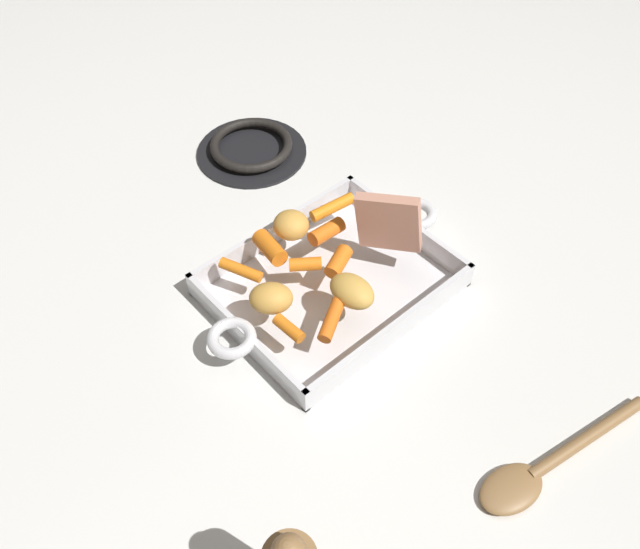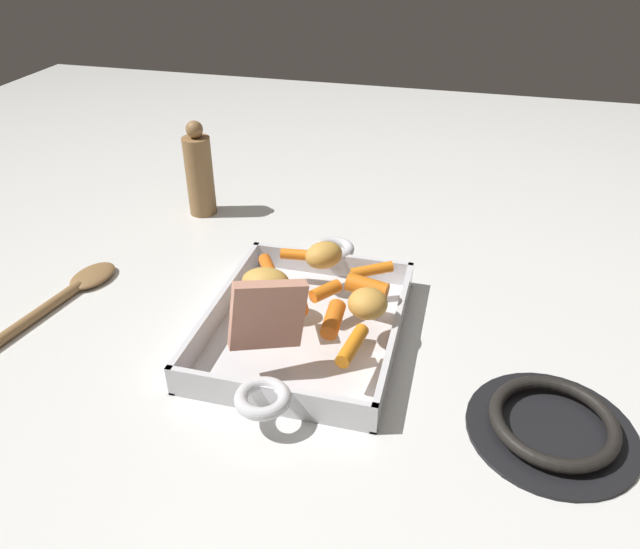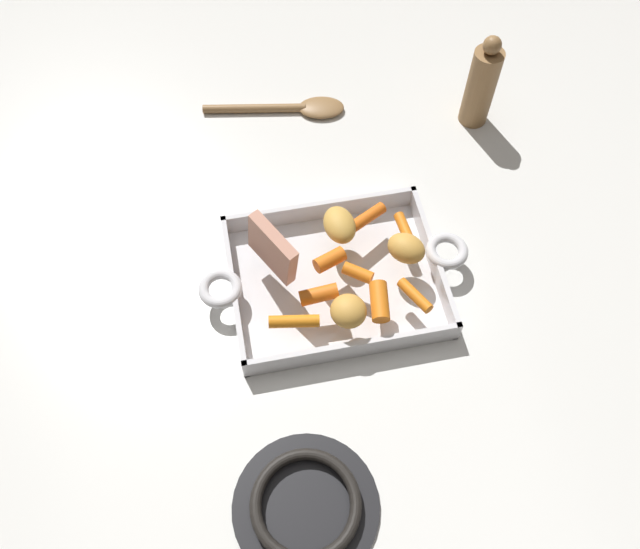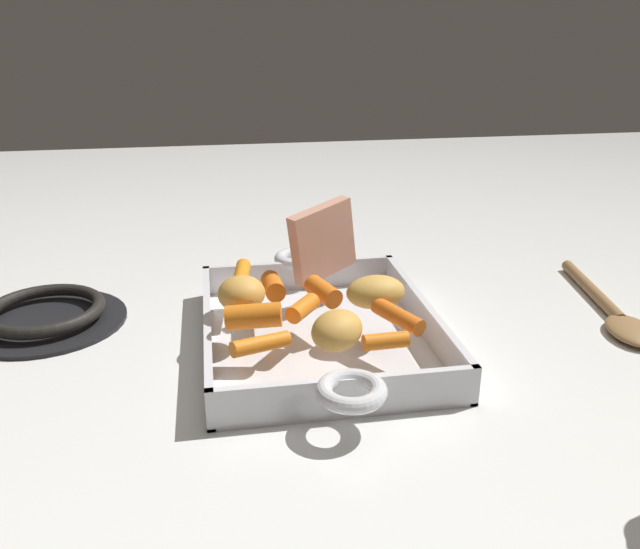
{
  "view_description": "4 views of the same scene",
  "coord_description": "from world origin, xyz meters",
  "px_view_note": "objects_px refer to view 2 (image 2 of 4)",
  "views": [
    {
      "loc": [
        0.38,
        0.41,
        0.68
      ],
      "look_at": [
        0.03,
        0.01,
        0.06
      ],
      "focal_mm": 38.07,
      "sensor_mm": 36.0,
      "label": 1
    },
    {
      "loc": [
        -0.57,
        -0.17,
        0.47
      ],
      "look_at": [
        0.02,
        -0.01,
        0.08
      ],
      "focal_mm": 33.8,
      "sensor_mm": 36.0,
      "label": 2
    },
    {
      "loc": [
        -0.11,
        -0.44,
        0.79
      ],
      "look_at": [
        -0.02,
        -0.02,
        0.06
      ],
      "focal_mm": 36.57,
      "sensor_mm": 36.0,
      "label": 3
    },
    {
      "loc": [
        0.6,
        -0.1,
        0.31
      ],
      "look_at": [
        -0.02,
        0.0,
        0.07
      ],
      "focal_mm": 36.6,
      "sensor_mm": 36.0,
      "label": 4
    }
  ],
  "objects_px": {
    "baby_carrot_center_right": "(352,345)",
    "potato_near_roast": "(367,305)",
    "baby_carrot_southwest": "(372,270)",
    "baby_carrot_center_left": "(298,301)",
    "serving_spoon": "(70,291)",
    "baby_carrot_southeast": "(325,291)",
    "baby_carrot_northeast": "(367,287)",
    "roasting_dish": "(305,325)",
    "baby_carrot_long": "(296,254)",
    "baby_carrot_short": "(268,268)",
    "baby_carrot_northwest": "(333,319)",
    "pepper_mill": "(199,173)",
    "potato_halved": "(327,256)",
    "roast_slice_thin": "(268,315)",
    "potato_golden_large": "(266,281)",
    "stove_burner_rear": "(552,425)"
  },
  "relations": [
    {
      "from": "baby_carrot_center_right",
      "to": "serving_spoon",
      "type": "bearing_deg",
      "value": 80.29
    },
    {
      "from": "baby_carrot_center_left",
      "to": "pepper_mill",
      "type": "bearing_deg",
      "value": 41.43
    },
    {
      "from": "baby_carrot_southeast",
      "to": "stove_burner_rear",
      "type": "height_order",
      "value": "baby_carrot_southeast"
    },
    {
      "from": "serving_spoon",
      "to": "roasting_dish",
      "type": "bearing_deg",
      "value": -80.27
    },
    {
      "from": "baby_carrot_northeast",
      "to": "serving_spoon",
      "type": "xyz_separation_m",
      "value": [
        -0.04,
        0.4,
        -0.05
      ]
    },
    {
      "from": "roasting_dish",
      "to": "baby_carrot_northwest",
      "type": "bearing_deg",
      "value": -125.92
    },
    {
      "from": "baby_carrot_center_left",
      "to": "baby_carrot_northeast",
      "type": "relative_size",
      "value": 0.81
    },
    {
      "from": "baby_carrot_southwest",
      "to": "baby_carrot_northeast",
      "type": "relative_size",
      "value": 1.07
    },
    {
      "from": "baby_carrot_southwest",
      "to": "stove_burner_rear",
      "type": "relative_size",
      "value": 0.32
    },
    {
      "from": "baby_carrot_short",
      "to": "stove_burner_rear",
      "type": "height_order",
      "value": "baby_carrot_short"
    },
    {
      "from": "baby_carrot_center_right",
      "to": "potato_near_roast",
      "type": "distance_m",
      "value": 0.07
    },
    {
      "from": "baby_carrot_center_right",
      "to": "serving_spoon",
      "type": "distance_m",
      "value": 0.42
    },
    {
      "from": "potato_golden_large",
      "to": "stove_burner_rear",
      "type": "height_order",
      "value": "potato_golden_large"
    },
    {
      "from": "baby_carrot_northeast",
      "to": "baby_carrot_southeast",
      "type": "bearing_deg",
      "value": 109.29
    },
    {
      "from": "baby_carrot_southwest",
      "to": "baby_carrot_center_left",
      "type": "distance_m",
      "value": 0.12
    },
    {
      "from": "baby_carrot_northeast",
      "to": "potato_halved",
      "type": "relative_size",
      "value": 0.99
    },
    {
      "from": "roast_slice_thin",
      "to": "baby_carrot_southwest",
      "type": "relative_size",
      "value": 1.44
    },
    {
      "from": "roast_slice_thin",
      "to": "potato_halved",
      "type": "bearing_deg",
      "value": -7.44
    },
    {
      "from": "baby_carrot_southeast",
      "to": "baby_carrot_center_right",
      "type": "distance_m",
      "value": 0.11
    },
    {
      "from": "roast_slice_thin",
      "to": "baby_carrot_short",
      "type": "bearing_deg",
      "value": 18.9
    },
    {
      "from": "baby_carrot_long",
      "to": "roast_slice_thin",
      "type": "bearing_deg",
      "value": -172.65
    },
    {
      "from": "serving_spoon",
      "to": "baby_carrot_center_right",
      "type": "bearing_deg",
      "value": -89.86
    },
    {
      "from": "potato_near_roast",
      "to": "pepper_mill",
      "type": "distance_m",
      "value": 0.44
    },
    {
      "from": "baby_carrot_long",
      "to": "baby_carrot_northwest",
      "type": "relative_size",
      "value": 0.81
    },
    {
      "from": "baby_carrot_center_right",
      "to": "baby_carrot_northeast",
      "type": "relative_size",
      "value": 1.24
    },
    {
      "from": "baby_carrot_northwest",
      "to": "potato_halved",
      "type": "bearing_deg",
      "value": 16.85
    },
    {
      "from": "baby_carrot_northeast",
      "to": "pepper_mill",
      "type": "distance_m",
      "value": 0.41
    },
    {
      "from": "baby_carrot_southwest",
      "to": "baby_carrot_northeast",
      "type": "bearing_deg",
      "value": -177.11
    },
    {
      "from": "roast_slice_thin",
      "to": "baby_carrot_long",
      "type": "bearing_deg",
      "value": 7.35
    },
    {
      "from": "baby_carrot_long",
      "to": "baby_carrot_center_left",
      "type": "bearing_deg",
      "value": -161.94
    },
    {
      "from": "potato_golden_large",
      "to": "potato_near_roast",
      "type": "bearing_deg",
      "value": -98.32
    },
    {
      "from": "roasting_dish",
      "to": "baby_carrot_southeast",
      "type": "height_order",
      "value": "baby_carrot_southeast"
    },
    {
      "from": "baby_carrot_southeast",
      "to": "baby_carrot_long",
      "type": "bearing_deg",
      "value": 38.31
    },
    {
      "from": "baby_carrot_southeast",
      "to": "potato_halved",
      "type": "bearing_deg",
      "value": 12.18
    },
    {
      "from": "baby_carrot_center_left",
      "to": "potato_golden_large",
      "type": "distance_m",
      "value": 0.05
    },
    {
      "from": "potato_near_roast",
      "to": "baby_carrot_center_right",
      "type": "bearing_deg",
      "value": 177.03
    },
    {
      "from": "baby_carrot_center_right",
      "to": "baby_carrot_center_left",
      "type": "bearing_deg",
      "value": 52.16
    },
    {
      "from": "baby_carrot_center_left",
      "to": "baby_carrot_southeast",
      "type": "bearing_deg",
      "value": -38.18
    },
    {
      "from": "baby_carrot_long",
      "to": "baby_carrot_short",
      "type": "distance_m",
      "value": 0.05
    },
    {
      "from": "baby_carrot_southwest",
      "to": "potato_near_roast",
      "type": "distance_m",
      "value": 0.09
    },
    {
      "from": "potato_golden_large",
      "to": "potato_halved",
      "type": "relative_size",
      "value": 1.15
    },
    {
      "from": "baby_carrot_center_left",
      "to": "stove_burner_rear",
      "type": "bearing_deg",
      "value": -106.44
    },
    {
      "from": "baby_carrot_short",
      "to": "pepper_mill",
      "type": "xyz_separation_m",
      "value": [
        0.22,
        0.2,
        0.02
      ]
    },
    {
      "from": "baby_carrot_center_right",
      "to": "stove_burner_rear",
      "type": "relative_size",
      "value": 0.37
    },
    {
      "from": "baby_carrot_short",
      "to": "potato_halved",
      "type": "height_order",
      "value": "potato_halved"
    },
    {
      "from": "baby_carrot_northwest",
      "to": "pepper_mill",
      "type": "relative_size",
      "value": 0.31
    },
    {
      "from": "pepper_mill",
      "to": "baby_carrot_center_left",
      "type": "bearing_deg",
      "value": -138.57
    },
    {
      "from": "baby_carrot_northeast",
      "to": "serving_spoon",
      "type": "distance_m",
      "value": 0.41
    },
    {
      "from": "baby_carrot_long",
      "to": "serving_spoon",
      "type": "height_order",
      "value": "baby_carrot_long"
    },
    {
      "from": "baby_carrot_southeast",
      "to": "potato_golden_large",
      "type": "height_order",
      "value": "potato_golden_large"
    }
  ]
}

